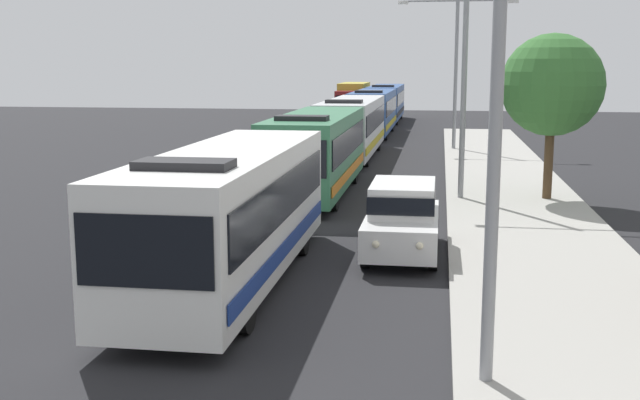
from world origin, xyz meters
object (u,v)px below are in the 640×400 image
Objects in this scene: white_suv at (403,216)px; box_truck_oncoming at (353,99)px; bus_lead at (231,210)px; streetlamp_mid at (465,57)px; bus_fourth_in_line at (373,111)px; bus_second_in_line at (317,150)px; bus_middle at (352,125)px; bus_rear at (386,102)px; roadside_tree at (552,85)px; streetlamp_far at (456,56)px; streetlamp_near at (499,36)px.

box_truck_oncoming is at bearing 97.76° from white_suv.
streetlamp_mid reaches higher than bus_lead.
streetlamp_mid is (5.40, -25.85, 3.49)m from bus_fourth_in_line.
bus_second_in_line is 12.11m from bus_middle.
bus_rear is 1.46× the size of streetlamp_mid.
roadside_tree is (8.47, -0.48, 2.49)m from bus_second_in_line.
bus_middle is at bearing 99.89° from white_suv.
bus_fourth_in_line is at bearing 101.80° from streetlamp_mid.
streetlamp_far reaches higher than bus_rear.
white_suv is at bearing -82.24° from box_truck_oncoming.
bus_second_in_line is 1.26× the size of streetlamp_near.
roadside_tree is (4.77, 8.61, 3.15)m from white_suv.
bus_second_in_line is 8.84m from roadside_tree.
bus_second_in_line is 0.87× the size of bus_middle.
white_suv is 9.58m from streetlamp_near.
box_truck_oncoming reaches higher than white_suv.
bus_rear is (0.00, 50.19, 0.00)m from bus_lead.
streetlamp_near is (8.70, -59.72, 3.61)m from box_truck_oncoming.
bus_rear is 2.61× the size of white_suv.
bus_fourth_in_line and bus_rear have the same top height.
bus_fourth_in_line is at bearing 96.18° from white_suv.
white_suv is 0.79× the size of roadside_tree.
streetlamp_far is at bearing 86.12° from white_suv.
roadside_tree reaches higher than bus_fourth_in_line.
bus_fourth_in_line reaches higher than white_suv.
streetlamp_near is at bearing -84.42° from bus_rear.
bus_second_in_line reaches higher than box_truck_oncoming.
streetlamp_mid is at bearing -8.12° from bus_second_in_line.
streetlamp_near is 33.42m from streetlamp_far.
bus_fourth_in_line is 34.38m from white_suv.
bus_lead is at bearing -86.54° from box_truck_oncoming.
box_truck_oncoming is (-3.30, 4.43, 0.03)m from bus_rear.
bus_fourth_in_line is 12.73m from bus_rear.
bus_middle is 1.04× the size of bus_fourth_in_line.
bus_middle is 1.02× the size of bus_rear.
bus_fourth_in_line is (0.00, 25.08, 0.00)m from bus_second_in_line.
bus_second_in_line is 17.22m from streetlamp_far.
bus_rear is 39.29m from roadside_tree.
bus_lead and bus_rear have the same top height.
white_suv is 9.45m from streetlamp_mid.
box_truck_oncoming is (-3.30, 30.14, 0.03)m from bus_middle.
bus_lead is at bearing -90.00° from bus_second_in_line.
bus_rear is at bearing 90.00° from bus_second_in_line.
streetlamp_far is 16.75m from roadside_tree.
streetlamp_near reaches higher than streetlamp_far.
streetlamp_mid is 16.71m from streetlamp_far.
bus_rear is at bearing 97.97° from streetlamp_mid.
bus_fourth_in_line is at bearing 97.23° from streetlamp_near.
bus_middle reaches higher than box_truck_oncoming.
streetlamp_mid is at bearing -174.62° from roadside_tree.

